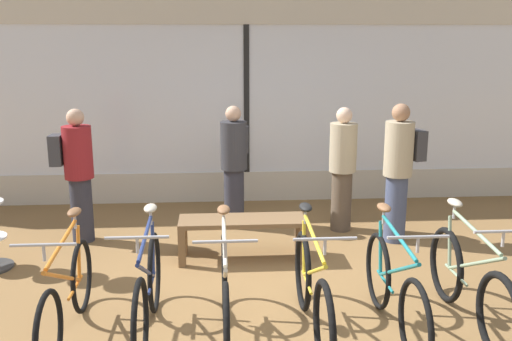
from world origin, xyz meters
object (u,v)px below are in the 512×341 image
bicycle_center_right (312,292)px  bicycle_right (394,290)px  bicycle_center_left (225,295)px  customer_mid_floor (234,163)px  customer_by_window (77,171)px  bicycle_left (148,291)px  customer_near_rack (342,167)px  bicycle_far_left (67,296)px  bicycle_far_right (469,284)px  customer_near_bench (399,168)px  display_bench (242,226)px

bicycle_center_right → bicycle_right: size_ratio=1.04×
bicycle_center_left → bicycle_center_right: 0.71m
customer_mid_floor → bicycle_center_right: bearing=-79.2°
customer_by_window → bicycle_left: bearing=-65.3°
customer_near_rack → bicycle_center_right: bearing=-107.2°
bicycle_far_left → bicycle_center_left: (1.28, -0.11, 0.02)m
bicycle_left → bicycle_far_right: (2.71, -0.01, -0.02)m
bicycle_far_right → customer_by_window: size_ratio=1.07×
bicycle_left → customer_near_bench: size_ratio=1.02×
bicycle_center_left → customer_near_rack: 3.09m
bicycle_center_right → customer_mid_floor: customer_mid_floor is taller
bicycle_right → bicycle_far_right: size_ratio=0.98×
bicycle_right → customer_near_rack: size_ratio=1.07×
bicycle_far_left → bicycle_left: bicycle_left is taller
bicycle_center_left → customer_near_rack: (1.53, 2.65, 0.43)m
customer_near_rack → customer_near_bench: size_ratio=0.94×
bicycle_far_right → customer_near_bench: (0.03, 2.11, 0.52)m
bicycle_left → display_bench: (0.85, 1.64, -0.02)m
bicycle_far_left → customer_near_bench: bearing=31.7°
bicycle_far_left → customer_by_window: bearing=100.3°
customer_mid_floor → bicycle_far_right: bearing=-55.6°
bicycle_far_right → customer_mid_floor: customer_mid_floor is taller
bicycle_center_left → bicycle_right: bearing=0.9°
customer_near_rack → customer_by_window: bearing=-176.7°
display_bench → customer_near_bench: bearing=13.6°
bicycle_center_right → customer_by_window: (-2.43, 2.44, 0.48)m
customer_near_rack → customer_mid_floor: (-1.36, 0.25, 0.03)m
customer_near_rack → customer_near_bench: (0.58, -0.44, 0.08)m
customer_mid_floor → display_bench: bearing=-87.5°
bicycle_left → display_bench: size_ratio=1.22×
customer_near_rack → customer_mid_floor: customer_mid_floor is taller
bicycle_center_right → bicycle_right: bearing=0.0°
bicycle_far_right → display_bench: bicycle_far_right is taller
bicycle_left → customer_mid_floor: 2.93m
bicycle_center_right → customer_near_bench: (1.39, 2.19, 0.51)m
bicycle_far_left → bicycle_far_right: 3.36m
bicycle_center_right → display_bench: bicycle_center_right is taller
bicycle_center_left → display_bench: (0.22, 1.75, -0.02)m
customer_near_rack → customer_by_window: (-3.24, -0.19, 0.04)m
bicycle_center_left → customer_near_bench: 3.09m
bicycle_right → customer_by_window: (-3.12, 2.44, 0.48)m
bicycle_center_right → customer_near_rack: 2.78m
bicycle_right → customer_by_window: customer_by_window is taller
bicycle_center_left → display_bench: bicycle_center_left is taller
bicycle_center_right → bicycle_far_right: size_ratio=1.02×
bicycle_right → customer_mid_floor: (-1.24, 2.87, 0.46)m
bicycle_right → customer_by_window: 3.99m
bicycle_center_right → customer_mid_floor: (-0.55, 2.87, 0.46)m
customer_by_window → customer_near_bench: (3.82, -0.26, 0.03)m
customer_by_window → bicycle_far_left: bearing=-79.7°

